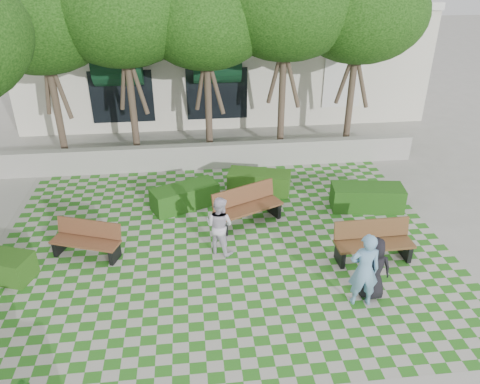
{
  "coord_description": "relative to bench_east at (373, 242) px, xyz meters",
  "views": [
    {
      "loc": [
        -0.75,
        -9.47,
        7.25
      ],
      "look_at": [
        0.5,
        1.5,
        1.4
      ],
      "focal_mm": 35.0,
      "sensor_mm": 36.0,
      "label": 1
    }
  ],
  "objects": [
    {
      "name": "ground",
      "position": [
        -3.78,
        -0.06,
        -0.5
      ],
      "size": [
        90.0,
        90.0,
        0.0
      ],
      "primitive_type": "plane",
      "color": "gray",
      "rests_on": "ground"
    },
    {
      "name": "lawn",
      "position": [
        -3.78,
        0.94,
        -0.5
      ],
      "size": [
        12.0,
        12.0,
        0.0
      ],
      "primitive_type": "plane",
      "color": "#2B721E",
      "rests_on": "ground"
    },
    {
      "name": "retaining_wall",
      "position": [
        -3.78,
        6.14,
        -0.05
      ],
      "size": [
        15.0,
        0.36,
        0.9
      ],
      "primitive_type": "cube",
      "color": "#9E9B93",
      "rests_on": "ground"
    },
    {
      "name": "bench_east",
      "position": [
        0.0,
        0.0,
        0.0
      ],
      "size": [
        2.01,
        0.71,
        1.05
      ],
      "rotation": [
        0.0,
        0.0,
        0.02
      ],
      "color": "#56371D",
      "rests_on": "ground"
    },
    {
      "name": "bench_mid",
      "position": [
        -2.99,
        2.17,
        0.01
      ],
      "size": [
        2.15,
        1.48,
        1.08
      ],
      "rotation": [
        0.0,
        0.0,
        0.43
      ],
      "color": "brown",
      "rests_on": "ground"
    },
    {
      "name": "bench_west",
      "position": [
        -7.34,
        1.0,
        -0.05
      ],
      "size": [
        1.89,
        1.17,
        0.94
      ],
      "rotation": [
        0.0,
        0.0,
        -0.35
      ],
      "color": "brown",
      "rests_on": "ground"
    },
    {
      "name": "hedge_east",
      "position": [
        0.78,
        2.56,
        -0.13
      ],
      "size": [
        2.25,
        1.16,
        0.75
      ],
      "primitive_type": "cube",
      "rotation": [
        0.0,
        0.0,
        -0.15
      ],
      "color": "#1A4612",
      "rests_on": "ground"
    },
    {
      "name": "hedge_midright",
      "position": [
        -2.35,
        4.04,
        -0.15
      ],
      "size": [
        2.15,
        1.35,
        0.7
      ],
      "primitive_type": "cube",
      "rotation": [
        0.0,
        0.0,
        -0.29
      ],
      "color": "#244F15",
      "rests_on": "ground"
    },
    {
      "name": "hedge_midleft",
      "position": [
        -4.79,
        3.28,
        -0.15
      ],
      "size": [
        2.19,
        1.56,
        0.71
      ],
      "primitive_type": "cube",
      "rotation": [
        0.0,
        0.0,
        0.41
      ],
      "color": "#1C4913",
      "rests_on": "ground"
    },
    {
      "name": "person_blue",
      "position": [
        -0.88,
        -1.63,
        0.42
      ],
      "size": [
        0.72,
        0.51,
        1.85
      ],
      "primitive_type": "imported",
      "rotation": [
        0.0,
        0.0,
        3.04
      ],
      "color": "#6B9CC4",
      "rests_on": "ground"
    },
    {
      "name": "person_dark",
      "position": [
        -0.55,
        -1.41,
        0.27
      ],
      "size": [
        0.85,
        0.65,
        1.55
      ],
      "primitive_type": "imported",
      "rotation": [
        0.0,
        0.0,
        2.92
      ],
      "color": "black",
      "rests_on": "ground"
    },
    {
      "name": "person_white",
      "position": [
        -3.89,
        0.77,
        0.31
      ],
      "size": [
        1.0,
        0.95,
        1.62
      ],
      "primitive_type": "imported",
      "rotation": [
        0.0,
        0.0,
        2.54
      ],
      "color": "silver",
      "rests_on": "ground"
    },
    {
      "name": "tree_row",
      "position": [
        -5.64,
        5.89,
        4.67
      ],
      "size": [
        17.7,
        13.4,
        7.41
      ],
      "color": "#47382B",
      "rests_on": "ground"
    },
    {
      "name": "building",
      "position": [
        -2.84,
        14.02,
        2.01
      ],
      "size": [
        18.0,
        8.92,
        5.15
      ],
      "color": "beige",
      "rests_on": "ground"
    }
  ]
}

